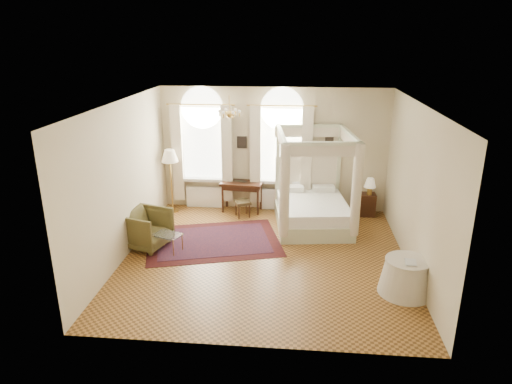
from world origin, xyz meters
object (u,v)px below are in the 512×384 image
stool (243,204)px  coffee_table (168,236)px  armchair (146,229)px  floor_lamp (170,159)px  nightstand (367,204)px  side_table (406,277)px  writing_desk (242,186)px  canopy_bed (313,206)px

stool → coffee_table: size_ratio=0.71×
armchair → floor_lamp: (-0.00, 2.19, 1.04)m
nightstand → floor_lamp: 5.34m
coffee_table → side_table: side_table is taller
writing_desk → stool: 0.54m
canopy_bed → coffee_table: (-3.20, -1.71, -0.18)m
nightstand → writing_desk: bearing=180.0°
nightstand → writing_desk: size_ratio=0.52×
side_table → coffee_table: bearing=165.2°
stool → coffee_table: (-1.39, -2.17, -0.00)m
writing_desk → canopy_bed: bearing=-25.2°
canopy_bed → stool: 1.88m
floor_lamp → armchair: bearing=-90.0°
canopy_bed → nightstand: bearing=31.2°
canopy_bed → armchair: bearing=-157.9°
stool → side_table: bearing=-44.9°
stool → coffee_table: stool is taller
nightstand → armchair: bearing=-155.2°
writing_desk → armchair: size_ratio=1.20×
nightstand → canopy_bed: bearing=-148.8°
coffee_table → side_table: (4.85, -1.28, -0.03)m
canopy_bed → stool: (-1.81, 0.47, -0.18)m
canopy_bed → floor_lamp: 3.92m
nightstand → coffee_table: (-4.66, -2.59, 0.06)m
nightstand → armchair: size_ratio=0.63×
coffee_table → floor_lamp: bearing=103.0°
armchair → nightstand: bearing=-48.2°
canopy_bed → side_table: canopy_bed is taller
nightstand → stool: (-3.27, -0.42, 0.06)m
side_table → writing_desk: bearing=132.4°
floor_lamp → side_table: (5.40, -3.65, -1.14)m
writing_desk → side_table: bearing=-47.6°
nightstand → floor_lamp: size_ratio=0.35×
armchair → writing_desk: bearing=-20.8°
coffee_table → side_table: bearing=-14.8°
armchair → coffee_table: (0.55, -0.18, -0.07)m
writing_desk → side_table: size_ratio=1.16×
canopy_bed → coffee_table: canopy_bed is taller
side_table → canopy_bed: bearing=118.9°
canopy_bed → nightstand: (1.46, 0.88, -0.24)m
writing_desk → armchair: 3.06m
floor_lamp → side_table: 6.62m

